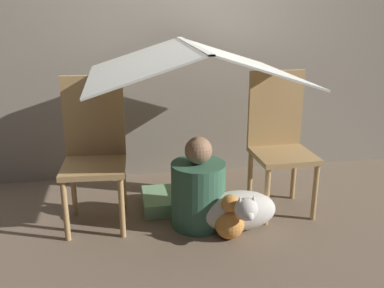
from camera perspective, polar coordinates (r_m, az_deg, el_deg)
ground_plane at (r=2.82m, az=0.80°, el=-11.88°), size 8.80×8.80×0.00m
wall_back at (r=3.53m, az=-2.47°, el=15.52°), size 7.00×0.05×2.50m
chair_left at (r=2.86m, az=-12.90°, el=-0.52°), size 0.42×0.42×0.98m
chair_right at (r=3.06m, az=11.57°, el=0.77°), size 0.41×0.41×0.98m
sheet_canopy at (r=2.69m, az=0.00°, el=11.05°), size 1.28×1.14×0.21m
person_front at (r=2.83m, az=0.83°, el=-6.21°), size 0.36×0.36×0.61m
dog at (r=2.81m, az=6.13°, el=-8.81°), size 0.52×0.42×0.33m
floor_cushion at (r=3.16m, az=-2.24°, el=-7.44°), size 0.47×0.37×0.10m
plush_toy at (r=2.74m, az=5.03°, el=-10.13°), size 0.19×0.19×0.30m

